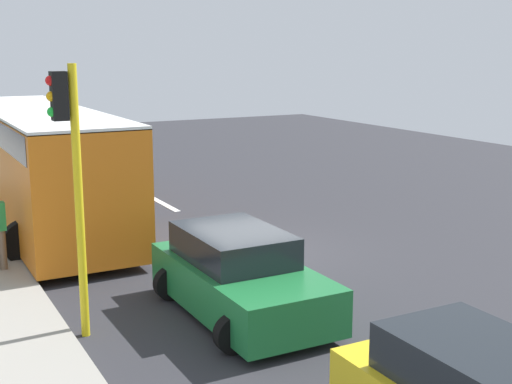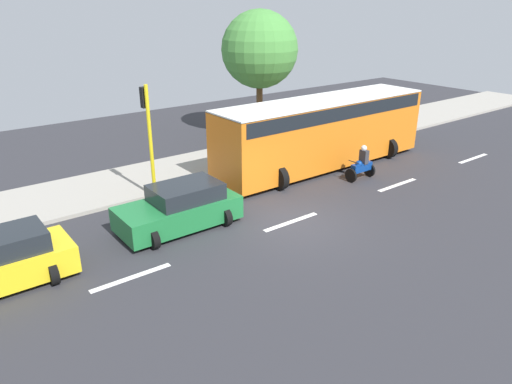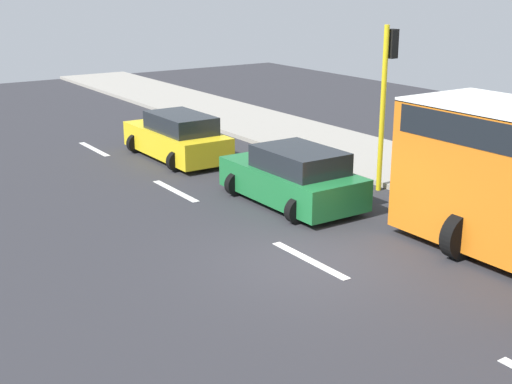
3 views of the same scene
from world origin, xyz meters
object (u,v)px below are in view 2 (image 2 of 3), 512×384
street_tree_north (260,50)px  traffic_light_corner (148,127)px  motorcycle (361,165)px  car_green (180,208)px  pedestrian_near_signal (226,151)px  city_bus (323,128)px

street_tree_north → traffic_light_corner: bearing=119.8°
motorcycle → traffic_light_corner: size_ratio=0.34×
car_green → pedestrian_near_signal: (3.53, -4.29, 0.35)m
pedestrian_near_signal → street_tree_north: (4.66, -5.46, 3.71)m
motorcycle → pedestrian_near_signal: size_ratio=0.91×
street_tree_north → car_green: bearing=130.0°
car_green → traffic_light_corner: size_ratio=0.92×
street_tree_north → city_bus: bearing=168.8°
city_bus → traffic_light_corner: traffic_light_corner is taller
motorcycle → traffic_light_corner: 9.19m
pedestrian_near_signal → street_tree_north: 8.08m
motorcycle → pedestrian_near_signal: 5.96m
city_bus → street_tree_north: street_tree_north is taller
car_green → motorcycle: motorcycle is taller
car_green → city_bus: (1.75, -8.47, 1.13)m
motorcycle → street_tree_north: (8.77, -1.16, 4.12)m
motorcycle → pedestrian_near_signal: bearing=46.3°
car_green → pedestrian_near_signal: 5.56m
city_bus → pedestrian_near_signal: 4.62m
motorcycle → city_bus: bearing=2.8°
motorcycle → pedestrian_near_signal: pedestrian_near_signal is taller
city_bus → motorcycle: size_ratio=7.19×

